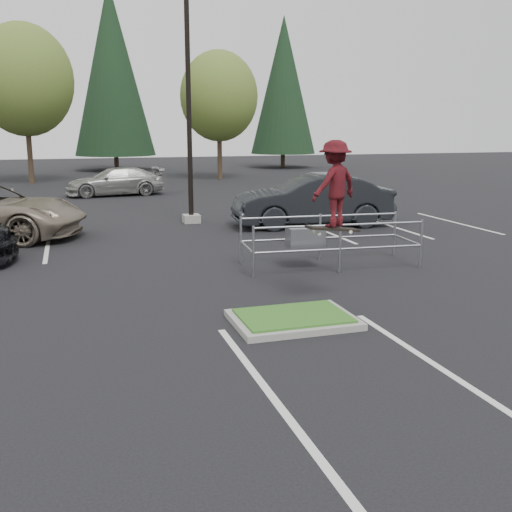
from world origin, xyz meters
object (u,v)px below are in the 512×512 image
object	(u,v)px
decid_b	(24,84)
light_pole	(189,96)
cart_corral	(311,237)
car_r_charc	(312,200)
decid_c	(219,99)
conif_c	(283,86)
conif_b	(112,70)
skateboarder	(334,184)
car_far_silver	(115,181)

from	to	relation	value
decid_b	light_pole	bearing A→B (deg)	-70.65
cart_corral	car_r_charc	bearing A→B (deg)	71.78
decid_c	conif_c	bearing A→B (deg)	50.36
light_pole	conif_c	world-z (taller)	conif_c
light_pole	decid_c	xyz separation A→B (m)	(5.49, 17.83, 0.69)
decid_c	conif_b	bearing A→B (deg)	119.32
light_pole	skateboarder	xyz separation A→B (m)	(0.70, -11.00, -2.15)
conif_b	conif_c	xyz separation A→B (m)	(14.00, -1.00, -1.00)
light_pole	car_r_charc	world-z (taller)	light_pole
decid_b	conif_c	distance (m)	21.94
light_pole	conif_c	distance (m)	30.72
skateboarder	decid_c	bearing A→B (deg)	-122.10
decid_c	car_far_silver	bearing A→B (deg)	-133.63
car_r_charc	car_far_silver	distance (m)	13.43
decid_b	skateboarder	distance (m)	30.62
light_pole	car_r_charc	distance (m)	5.77
conif_b	conif_c	size ratio (longest dim) A/B	1.16
decid_b	skateboarder	xyz separation A→B (m)	(7.21, -29.53, -3.64)
conif_b	car_r_charc	xyz separation A→B (m)	(4.50, -30.52, -6.92)
light_pole	car_far_silver	distance (m)	10.89
cart_corral	car_far_silver	xyz separation A→B (m)	(-3.48, 17.96, -0.06)
conif_c	car_r_charc	world-z (taller)	conif_c
light_pole	decid_c	size ratio (longest dim) A/B	1.21
light_pole	conif_c	size ratio (longest dim) A/B	0.81
conif_c	cart_corral	bearing A→B (deg)	-108.69
light_pole	skateboarder	world-z (taller)	light_pole
conif_b	skateboarder	world-z (taller)	conif_b
decid_c	decid_b	bearing A→B (deg)	176.66
conif_b	car_far_silver	world-z (taller)	conif_b
conif_c	car_r_charc	xyz separation A→B (m)	(-9.50, -29.52, -5.92)
cart_corral	car_far_silver	size ratio (longest dim) A/B	0.91
light_pole	conif_b	xyz separation A→B (m)	(-0.50, 28.50, 3.29)
light_pole	conif_c	bearing A→B (deg)	63.85
light_pole	conif_b	distance (m)	28.69
cart_corral	car_r_charc	distance (m)	6.44
light_pole	decid_b	bearing A→B (deg)	109.35
cart_corral	car_r_charc	world-z (taller)	car_r_charc
car_far_silver	decid_b	bearing A→B (deg)	-157.04
decid_c	cart_corral	world-z (taller)	decid_c
light_pole	cart_corral	distance (m)	8.94
skateboarder	car_far_silver	bearing A→B (deg)	-105.40
decid_b	car_far_silver	world-z (taller)	decid_b
decid_c	skateboarder	bearing A→B (deg)	-99.43
cart_corral	light_pole	bearing A→B (deg)	105.27
conif_b	car_r_charc	size ratio (longest dim) A/B	2.58
cart_corral	car_r_charc	size ratio (longest dim) A/B	0.80
decid_b	conif_b	size ratio (longest dim) A/B	0.66
decid_b	cart_corral	bearing A→B (deg)	-73.17
conif_b	skateboarder	xyz separation A→B (m)	(1.20, -39.50, -5.44)
decid_c	car_r_charc	bearing A→B (deg)	-94.29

